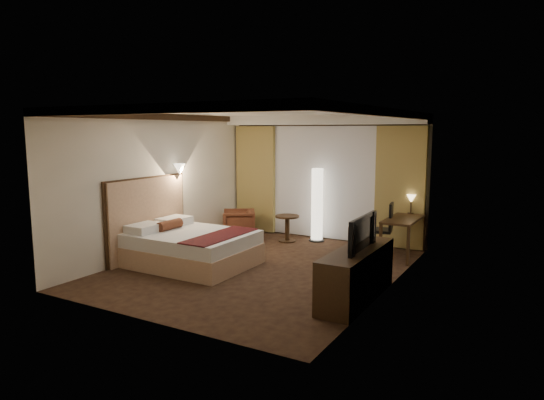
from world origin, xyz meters
The scene contains 21 objects.
floor centered at (0.00, 0.00, 0.00)m, with size 4.50×5.50×0.01m, color black.
ceiling centered at (0.00, 0.00, 2.70)m, with size 4.50×5.50×0.01m, color white.
back_wall centered at (0.00, 2.75, 1.35)m, with size 4.50×0.02×2.70m, color white.
left_wall centered at (-2.25, 0.00, 1.35)m, with size 0.02×5.50×2.70m, color white.
right_wall centered at (2.25, 0.00, 1.35)m, with size 0.02×5.50×2.70m, color white.
crown_molding centered at (0.00, 0.00, 2.64)m, with size 4.50×5.50×0.12m, color black, non-canonical shape.
soffit centered at (0.00, 2.50, 2.60)m, with size 4.50×0.50×0.20m, color white.
curtain_sheer centered at (0.00, 2.67, 1.25)m, with size 2.48×0.04×2.45m, color silver.
curtain_left_drape centered at (-1.70, 2.61, 1.25)m, with size 1.00×0.14×2.45m, color #A58E4B.
curtain_right_drape centered at (1.70, 2.61, 1.25)m, with size 1.00×0.14×2.45m, color #A58E4B.
wall_sconce centered at (-2.09, 0.36, 1.62)m, with size 0.24×0.24×0.24m, color white, non-canonical shape.
bed centered at (-1.16, -0.44, 0.30)m, with size 2.07×1.61×0.61m, color white, non-canonical shape.
headboard centered at (-2.20, -0.44, 0.75)m, with size 0.12×1.91×1.50m, color tan, non-canonical shape.
armchair centered at (-1.63, 1.76, 0.35)m, with size 0.69×0.64×0.71m, color #552F19.
side_table centered at (-0.55, 2.02, 0.29)m, with size 0.52×0.52×0.57m, color black, non-canonical shape.
floor_lamp centered at (-0.01, 2.38, 0.80)m, with size 0.34×0.34×1.59m, color white, non-canonical shape.
desk centered at (1.95, 2.01, 0.38)m, with size 0.55×1.32×0.75m, color black, non-canonical shape.
desk_lamp centered at (1.95, 2.52, 0.92)m, with size 0.18×0.18×0.34m, color #FFD899, non-canonical shape.
office_chair centered at (1.53, 1.96, 0.51)m, with size 0.49×0.49×1.02m, color black, non-canonical shape.
dresser centered at (2.00, -0.68, 0.37)m, with size 0.50×1.89×0.73m, color black, non-canonical shape.
television centered at (1.97, -0.68, 1.04)m, with size 1.07×0.61×0.14m, color black.
Camera 1 is at (4.25, -7.04, 2.39)m, focal length 32.00 mm.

